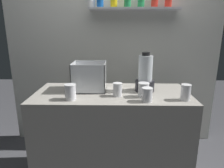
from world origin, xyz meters
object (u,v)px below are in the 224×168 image
(carrot_display_bin, at_px, (90,82))
(blender_pitcher, at_px, (145,76))
(juice_cup_mango_far_left, at_px, (70,93))
(juice_cup_beet_left, at_px, (118,90))
(juice_cup_carrot_right, at_px, (147,95))
(juice_cup_carrot_far_right, at_px, (186,93))
(juice_cup_mango_middle, at_px, (143,91))

(carrot_display_bin, xyz_separation_m, blender_pitcher, (0.51, -0.02, 0.06))
(juice_cup_mango_far_left, xyz_separation_m, juice_cup_beet_left, (0.38, 0.10, -0.00))
(carrot_display_bin, bearing_deg, juice_cup_carrot_right, -32.05)
(carrot_display_bin, height_order, juice_cup_carrot_far_right, carrot_display_bin)
(carrot_display_bin, relative_size, juice_cup_carrot_right, 2.66)
(carrot_display_bin, height_order, juice_cup_mango_far_left, carrot_display_bin)
(juice_cup_mango_middle, height_order, juice_cup_carrot_right, juice_cup_mango_middle)
(juice_cup_mango_middle, distance_m, juice_cup_carrot_far_right, 0.34)
(juice_cup_mango_far_left, height_order, juice_cup_mango_middle, juice_cup_mango_far_left)
(carrot_display_bin, distance_m, juice_cup_mango_middle, 0.52)
(blender_pitcher, bearing_deg, juice_cup_carrot_right, -93.85)
(juice_cup_mango_middle, bearing_deg, carrot_display_bin, 158.05)
(juice_cup_beet_left, height_order, juice_cup_mango_middle, juice_cup_mango_middle)
(carrot_display_bin, bearing_deg, juice_cup_carrot_far_right, -18.25)
(juice_cup_mango_middle, bearing_deg, juice_cup_mango_far_left, -172.41)
(juice_cup_beet_left, height_order, juice_cup_carrot_far_right, juice_cup_carrot_far_right)
(juice_cup_mango_middle, bearing_deg, juice_cup_carrot_right, -83.32)
(juice_cup_mango_middle, bearing_deg, juice_cup_beet_left, 175.61)
(blender_pitcher, relative_size, juice_cup_carrot_far_right, 2.73)
(carrot_display_bin, bearing_deg, blender_pitcher, -2.31)
(blender_pitcher, xyz_separation_m, juice_cup_mango_far_left, (-0.64, -0.25, -0.09))
(carrot_display_bin, relative_size, juice_cup_beet_left, 2.61)
(juice_cup_beet_left, relative_size, juice_cup_carrot_far_right, 0.89)
(juice_cup_carrot_far_right, bearing_deg, juice_cup_beet_left, 170.63)
(blender_pitcher, xyz_separation_m, juice_cup_carrot_far_right, (0.30, -0.25, -0.09))
(juice_cup_mango_far_left, xyz_separation_m, juice_cup_carrot_far_right, (0.93, 0.01, 0.00))
(juice_cup_beet_left, bearing_deg, carrot_display_bin, 145.72)
(juice_cup_carrot_far_right, bearing_deg, juice_cup_carrot_right, -172.60)
(juice_cup_mango_middle, bearing_deg, juice_cup_carrot_far_right, -12.62)
(blender_pitcher, height_order, juice_cup_carrot_right, blender_pitcher)
(juice_cup_carrot_right, height_order, juice_cup_carrot_far_right, juice_cup_carrot_far_right)
(blender_pitcher, bearing_deg, juice_cup_beet_left, -148.50)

